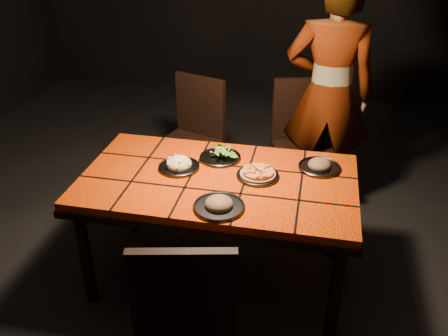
% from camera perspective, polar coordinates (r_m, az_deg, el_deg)
% --- Properties ---
extents(room_shell, '(6.04, 7.04, 3.08)m').
position_cam_1_polar(room_shell, '(2.48, -0.82, 13.99)').
color(room_shell, black).
rests_on(room_shell, ground).
extents(dining_table, '(1.62, 0.92, 0.75)m').
position_cam_1_polar(dining_table, '(2.81, -0.70, -2.52)').
color(dining_table, '#EE4307').
rests_on(dining_table, ground).
extents(chair_near, '(0.53, 0.53, 0.98)m').
position_cam_1_polar(chair_near, '(2.23, -4.49, -16.47)').
color(chair_near, black).
rests_on(chair_near, ground).
extents(chair_far_left, '(0.57, 0.57, 0.98)m').
position_cam_1_polar(chair_far_left, '(3.79, -3.69, 4.47)').
color(chair_far_left, black).
rests_on(chair_far_left, ground).
extents(chair_far_right, '(0.56, 0.56, 1.00)m').
position_cam_1_polar(chair_far_right, '(3.73, 9.46, 3.83)').
color(chair_far_right, black).
rests_on(chair_far_right, ground).
extents(diner, '(0.67, 0.45, 1.82)m').
position_cam_1_polar(diner, '(3.62, 12.52, 8.58)').
color(diner, brown).
rests_on(diner, ground).
extents(plate_pizza, '(0.29, 0.29, 0.04)m').
position_cam_1_polar(plate_pizza, '(2.77, 4.09, -0.75)').
color(plate_pizza, '#3A3A3F').
rests_on(plate_pizza, dining_table).
extents(plate_pasta, '(0.25, 0.25, 0.08)m').
position_cam_1_polar(plate_pasta, '(2.87, -5.43, 0.35)').
color(plate_pasta, '#3A3A3F').
rests_on(plate_pasta, dining_table).
extents(plate_salad, '(0.26, 0.26, 0.07)m').
position_cam_1_polar(plate_salad, '(2.96, -0.47, 1.57)').
color(plate_salad, '#3A3A3F').
rests_on(plate_salad, dining_table).
extents(plate_mushroom_a, '(0.27, 0.27, 0.09)m').
position_cam_1_polar(plate_mushroom_a, '(2.49, -0.61, -4.39)').
color(plate_mushroom_a, '#3A3A3F').
rests_on(plate_mushroom_a, dining_table).
extents(plate_mushroom_b, '(0.25, 0.25, 0.08)m').
position_cam_1_polar(plate_mushroom_b, '(2.91, 11.42, 0.32)').
color(plate_mushroom_b, '#3A3A3F').
rests_on(plate_mushroom_b, dining_table).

